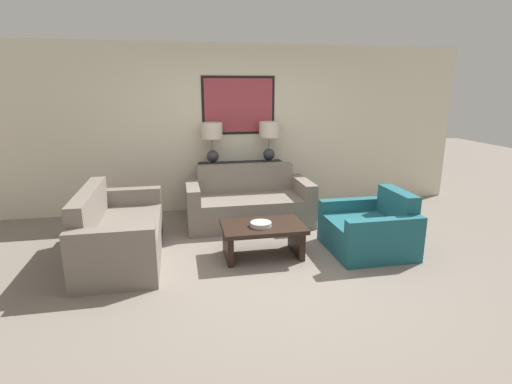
{
  "coord_description": "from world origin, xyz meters",
  "views": [
    {
      "loc": [
        -1.01,
        -4.11,
        1.99
      ],
      "look_at": [
        -0.01,
        0.86,
        0.65
      ],
      "focal_mm": 28.0,
      "sensor_mm": 36.0,
      "label": 1
    }
  ],
  "objects": [
    {
      "name": "couch_by_back_wall",
      "position": [
        0.0,
        1.49,
        0.29
      ],
      "size": [
        1.82,
        0.87,
        0.85
      ],
      "color": "slate",
      "rests_on": "ground_plane"
    },
    {
      "name": "decorative_bowl",
      "position": [
        -0.08,
        0.22,
        0.43
      ],
      "size": [
        0.25,
        0.25,
        0.05
      ],
      "color": "beige",
      "rests_on": "coffee_table"
    },
    {
      "name": "table_lamp_right",
      "position": [
        0.46,
        2.15,
        1.23
      ],
      "size": [
        0.33,
        0.33,
        0.65
      ],
      "color": "#333338",
      "rests_on": "console_table"
    },
    {
      "name": "table_lamp_left",
      "position": [
        -0.46,
        2.15,
        1.23
      ],
      "size": [
        0.33,
        0.33,
        0.65
      ],
      "color": "#333338",
      "rests_on": "console_table"
    },
    {
      "name": "console_table",
      "position": [
        0.0,
        2.15,
        0.4
      ],
      "size": [
        1.37,
        0.38,
        0.8
      ],
      "color": "black",
      "rests_on": "ground_plane"
    },
    {
      "name": "couch_by_side",
      "position": [
        -1.74,
        0.58,
        0.29
      ],
      "size": [
        0.87,
        1.82,
        0.85
      ],
      "color": "slate",
      "rests_on": "ground_plane"
    },
    {
      "name": "ground_plane",
      "position": [
        0.0,
        0.0,
        0.0
      ],
      "size": [
        20.0,
        20.0,
        0.0
      ],
      "primitive_type": "plane",
      "color": "slate"
    },
    {
      "name": "armchair_near_back_wall",
      "position": [
        1.3,
        0.2,
        0.26
      ],
      "size": [
        0.94,
        0.99,
        0.75
      ],
      "color": "#1E5B66",
      "rests_on": "ground_plane"
    },
    {
      "name": "coffee_table",
      "position": [
        -0.05,
        0.28,
        0.29
      ],
      "size": [
        0.97,
        0.64,
        0.4
      ],
      "color": "black",
      "rests_on": "ground_plane"
    },
    {
      "name": "back_wall",
      "position": [
        0.0,
        2.42,
        1.33
      ],
      "size": [
        7.67,
        0.12,
        2.65
      ],
      "color": "beige",
      "rests_on": "ground_plane"
    }
  ]
}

